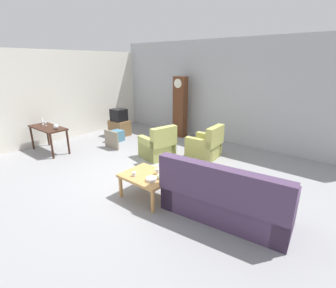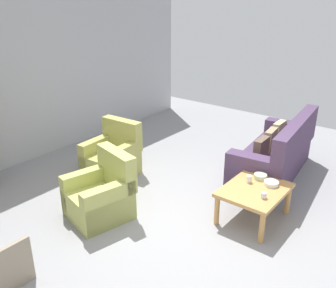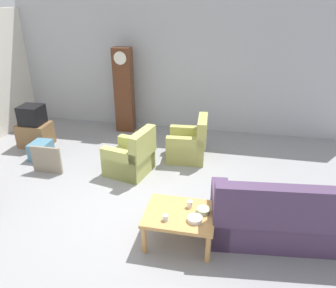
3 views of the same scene
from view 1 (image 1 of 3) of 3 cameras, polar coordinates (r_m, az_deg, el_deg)
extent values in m
plane|color=gray|center=(5.83, -4.93, -7.25)|extent=(10.40, 10.40, 0.00)
cube|color=#ADAFB5|center=(8.26, 12.77, 11.64)|extent=(8.40, 0.16, 3.20)
cube|color=silver|center=(8.98, -23.25, 10.10)|extent=(0.12, 6.40, 2.88)
cube|color=#4C3856|center=(4.43, 13.12, -13.39)|extent=(2.18, 1.06, 0.44)
cube|color=#4C3856|center=(3.88, 11.79, -9.33)|extent=(2.11, 0.43, 0.60)
cube|color=#4C3856|center=(4.21, 25.54, -14.76)|extent=(0.33, 0.86, 0.68)
cube|color=#4C3856|center=(4.71, 2.46, -9.18)|extent=(0.33, 0.86, 0.68)
cube|color=#C6B284|center=(4.17, 20.03, -9.90)|extent=(0.36, 0.13, 0.36)
cube|color=#9E8966|center=(4.28, 13.75, -8.52)|extent=(0.37, 0.16, 0.36)
cube|color=brown|center=(4.43, 7.89, -7.13)|extent=(0.36, 0.13, 0.36)
cube|color=tan|center=(6.83, -2.56, -1.40)|extent=(0.91, 0.91, 0.40)
cube|color=tan|center=(6.44, -0.97, 1.68)|extent=(0.35, 0.78, 0.52)
cube|color=tan|center=(6.97, -0.55, -0.12)|extent=(0.78, 0.33, 0.60)
cube|color=tan|center=(6.64, -4.68, -1.13)|extent=(0.78, 0.33, 0.60)
cube|color=tan|center=(6.89, 8.17, -1.41)|extent=(0.81, 0.81, 0.40)
cube|color=tan|center=(6.61, 10.80, 1.79)|extent=(0.23, 0.77, 0.52)
cube|color=tan|center=(7.11, 9.34, 0.02)|extent=(0.77, 0.21, 0.60)
cube|color=tan|center=(6.60, 6.99, -1.32)|extent=(0.77, 0.21, 0.60)
cube|color=tan|center=(4.77, -4.72, -7.38)|extent=(0.96, 0.76, 0.05)
cylinder|color=tan|center=(4.97, -10.86, -9.62)|extent=(0.07, 0.07, 0.42)
cylinder|color=tan|center=(4.42, -3.55, -13.08)|extent=(0.07, 0.07, 0.42)
cylinder|color=tan|center=(5.35, -5.53, -7.21)|extent=(0.07, 0.07, 0.42)
cylinder|color=tan|center=(4.85, 1.73, -10.00)|extent=(0.07, 0.07, 0.42)
cube|color=#381E14|center=(7.89, -26.04, 3.41)|extent=(1.30, 0.56, 0.04)
cylinder|color=#381E14|center=(8.44, -28.88, 1.24)|extent=(0.06, 0.06, 0.70)
cylinder|color=#381E14|center=(7.36, -25.24, -0.48)|extent=(0.06, 0.06, 0.70)
cylinder|color=#381E14|center=(8.61, -26.03, 1.98)|extent=(0.06, 0.06, 0.70)
cylinder|color=#381E14|center=(7.56, -22.08, 0.41)|extent=(0.06, 0.06, 0.70)
cube|color=#562D19|center=(8.61, 2.83, 8.48)|extent=(0.44, 0.28, 2.06)
cylinder|color=silver|center=(8.38, 2.28, 13.80)|extent=(0.30, 0.02, 0.30)
cube|color=brown|center=(9.03, -11.11, 3.66)|extent=(0.68, 0.52, 0.53)
cube|color=black|center=(8.92, -11.29, 6.61)|extent=(0.48, 0.44, 0.42)
cube|color=gray|center=(7.68, -12.92, 0.97)|extent=(0.60, 0.05, 0.55)
cube|color=teal|center=(8.37, -11.94, 1.81)|extent=(0.37, 0.46, 0.36)
sphere|color=silver|center=(7.52, -24.44, 3.68)|extent=(0.14, 0.14, 0.14)
cylinder|color=white|center=(4.77, -2.51, -6.35)|extent=(0.08, 0.08, 0.10)
cylinder|color=silver|center=(4.73, -7.82, -6.90)|extent=(0.07, 0.07, 0.08)
cylinder|color=white|center=(4.53, -3.87, -8.12)|extent=(0.20, 0.20, 0.06)
cylinder|color=#B2C69E|center=(4.61, -1.31, -7.53)|extent=(0.18, 0.18, 0.06)
cylinder|color=silver|center=(8.33, -26.92, 4.22)|extent=(0.06, 0.06, 0.02)
cylinder|color=silver|center=(8.32, -26.98, 4.60)|extent=(0.01, 0.01, 0.09)
cone|color=silver|center=(8.30, -27.07, 5.23)|extent=(0.07, 0.07, 0.09)
cylinder|color=silver|center=(8.19, -26.89, 3.99)|extent=(0.06, 0.06, 0.02)
cylinder|color=silver|center=(8.18, -26.95, 4.34)|extent=(0.01, 0.01, 0.08)
cone|color=silver|center=(8.16, -27.03, 4.91)|extent=(0.07, 0.07, 0.08)
cylinder|color=silver|center=(8.03, -26.33, 3.81)|extent=(0.06, 0.06, 0.02)
cylinder|color=silver|center=(8.02, -26.38, 4.13)|extent=(0.01, 0.01, 0.08)
cone|color=silver|center=(8.00, -26.46, 4.66)|extent=(0.06, 0.06, 0.08)
camera|label=2|loc=(7.27, -42.50, 16.77)|focal=39.08mm
camera|label=3|loc=(2.59, -67.50, 22.70)|focal=34.51mm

